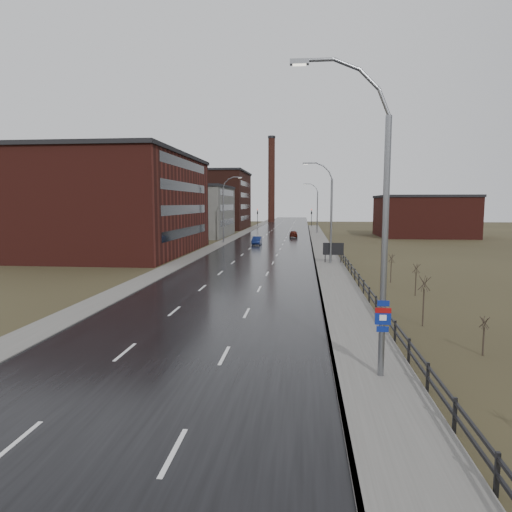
% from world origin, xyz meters
% --- Properties ---
extents(ground, '(320.00, 320.00, 0.00)m').
position_xyz_m(ground, '(0.00, 0.00, 0.00)').
color(ground, '#2D2819').
rests_on(ground, ground).
extents(road, '(14.00, 300.00, 0.06)m').
position_xyz_m(road, '(0.00, 60.00, 0.03)').
color(road, black).
rests_on(road, ground).
extents(sidewalk_right, '(3.20, 180.00, 0.18)m').
position_xyz_m(sidewalk_right, '(8.60, 35.00, 0.09)').
color(sidewalk_right, '#595651').
rests_on(sidewalk_right, ground).
extents(curb_right, '(0.16, 180.00, 0.18)m').
position_xyz_m(curb_right, '(7.08, 35.00, 0.09)').
color(curb_right, slate).
rests_on(curb_right, ground).
extents(sidewalk_left, '(2.40, 260.00, 0.12)m').
position_xyz_m(sidewalk_left, '(-8.20, 60.00, 0.06)').
color(sidewalk_left, '#595651').
rests_on(sidewalk_left, ground).
extents(warehouse_near, '(22.44, 28.56, 13.50)m').
position_xyz_m(warehouse_near, '(-20.99, 45.00, 6.76)').
color(warehouse_near, '#471914').
rests_on(warehouse_near, ground).
extents(warehouse_mid, '(16.32, 20.40, 10.50)m').
position_xyz_m(warehouse_mid, '(-17.99, 78.00, 5.26)').
color(warehouse_mid, slate).
rests_on(warehouse_mid, ground).
extents(warehouse_far, '(26.52, 24.48, 15.50)m').
position_xyz_m(warehouse_far, '(-22.99, 108.00, 7.76)').
color(warehouse_far, '#331611').
rests_on(warehouse_far, ground).
extents(building_right, '(18.36, 16.32, 8.50)m').
position_xyz_m(building_right, '(30.30, 82.00, 4.26)').
color(building_right, '#471914').
rests_on(building_right, ground).
extents(smokestack, '(2.70, 2.70, 30.70)m').
position_xyz_m(smokestack, '(-6.00, 150.00, 15.50)').
color(smokestack, '#331611').
rests_on(smokestack, ground).
extents(streetlight_main, '(3.91, 0.29, 12.11)m').
position_xyz_m(streetlight_main, '(8.47, 2.00, 6.06)').
color(streetlight_main, slate).
rests_on(streetlight_main, ground).
extents(streetlight_right_mid, '(3.36, 0.28, 11.35)m').
position_xyz_m(streetlight_right_mid, '(8.50, 36.00, 5.84)').
color(streetlight_right_mid, slate).
rests_on(streetlight_right_mid, ground).
extents(streetlight_left, '(3.36, 0.28, 11.35)m').
position_xyz_m(streetlight_left, '(-7.70, 62.00, 5.84)').
color(streetlight_left, slate).
rests_on(streetlight_left, ground).
extents(streetlight_right_far, '(3.36, 0.28, 11.35)m').
position_xyz_m(streetlight_right_far, '(8.50, 90.00, 5.84)').
color(streetlight_right_far, slate).
rests_on(streetlight_right_far, ground).
extents(guardrail, '(0.10, 53.05, 1.10)m').
position_xyz_m(guardrail, '(10.30, 18.31, 0.71)').
color(guardrail, black).
rests_on(guardrail, ground).
extents(shrub_b, '(0.43, 0.45, 1.78)m').
position_xyz_m(shrub_b, '(13.86, 5.39, 0.94)').
color(shrub_b, '#382D23').
rests_on(shrub_b, ground).
extents(shrub_c, '(0.67, 0.70, 2.83)m').
position_xyz_m(shrub_c, '(12.43, 10.20, 1.51)').
color(shrub_c, '#382D23').
rests_on(shrub_c, ground).
extents(shrub_d, '(0.57, 0.60, 2.39)m').
position_xyz_m(shrub_d, '(14.07, 18.91, 1.27)').
color(shrub_d, '#382D23').
rests_on(shrub_d, ground).
extents(shrub_e, '(0.59, 0.62, 2.49)m').
position_xyz_m(shrub_e, '(13.29, 24.39, 1.32)').
color(shrub_e, '#382D23').
rests_on(shrub_e, ground).
extents(shrub_f, '(0.44, 0.46, 1.82)m').
position_xyz_m(shrub_f, '(13.60, 30.22, 0.97)').
color(shrub_f, '#382D23').
rests_on(shrub_f, ground).
extents(billboard, '(2.32, 0.17, 2.42)m').
position_xyz_m(billboard, '(9.10, 36.23, 1.66)').
color(billboard, black).
rests_on(billboard, ground).
extents(traffic_light_left, '(0.58, 2.73, 5.30)m').
position_xyz_m(traffic_light_left, '(-8.00, 120.00, 4.60)').
color(traffic_light_left, black).
rests_on(traffic_light_left, ground).
extents(traffic_light_right, '(0.58, 2.73, 5.30)m').
position_xyz_m(traffic_light_right, '(8.00, 120.00, 4.60)').
color(traffic_light_right, black).
rests_on(traffic_light_right, ground).
extents(car_near, '(1.41, 4.02, 1.32)m').
position_xyz_m(car_near, '(-1.94, 59.31, 0.66)').
color(car_near, '#0E1948').
rests_on(car_near, ground).
extents(car_far, '(1.75, 4.14, 1.40)m').
position_xyz_m(car_far, '(3.73, 76.02, 0.70)').
color(car_far, '#41120A').
rests_on(car_far, ground).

